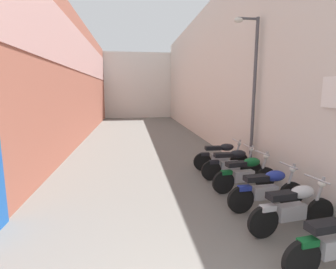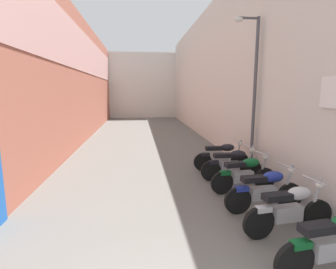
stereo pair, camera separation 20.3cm
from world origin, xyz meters
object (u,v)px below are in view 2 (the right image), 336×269
motorcycle_nearest (334,243)px  motorcycle_third (265,189)px  street_lamp (252,86)px  motorcycle_fifth (232,164)px  motorcycle_second (290,209)px  motorcycle_sixth (222,156)px  motorcycle_fourth (245,173)px

motorcycle_nearest → motorcycle_third: size_ratio=1.00×
street_lamp → motorcycle_fifth: bearing=-147.5°
motorcycle_nearest → motorcycle_fifth: 4.10m
motorcycle_second → motorcycle_third: bearing=90.0°
motorcycle_third → motorcycle_sixth: size_ratio=1.00×
motorcycle_sixth → motorcycle_fourth: bearing=-90.0°
motorcycle_fifth → motorcycle_sixth: bearing=90.0°
motorcycle_third → street_lamp: (0.70, 2.51, 2.27)m
motorcycle_fifth → street_lamp: 2.42m
motorcycle_fifth → street_lamp: street_lamp is taller
motorcycle_second → motorcycle_third: size_ratio=1.00×
motorcycle_second → motorcycle_fifth: size_ratio=1.00×
motorcycle_fourth → motorcycle_nearest: bearing=-90.0°
motorcycle_third → motorcycle_fourth: 1.13m
motorcycle_second → motorcycle_fifth: (0.00, 3.01, 0.00)m
motorcycle_nearest → motorcycle_second: (-0.00, 1.09, 0.00)m
motorcycle_second → motorcycle_sixth: 3.96m
motorcycle_fourth → motorcycle_third: bearing=-90.0°
motorcycle_nearest → motorcycle_fourth: size_ratio=1.00×
motorcycle_second → motorcycle_fourth: size_ratio=1.00×
motorcycle_sixth → street_lamp: 2.43m
motorcycle_second → motorcycle_sixth: bearing=90.0°
motorcycle_third → motorcycle_sixth: same height
motorcycle_nearest → motorcycle_fourth: (-0.00, 3.17, 0.00)m
motorcycle_nearest → street_lamp: size_ratio=0.39×
street_lamp → motorcycle_fourth: bearing=-116.9°
motorcycle_second → motorcycle_sixth: (0.00, 3.96, 0.00)m
motorcycle_sixth → street_lamp: (0.70, -0.50, 2.27)m
motorcycle_nearest → motorcycle_sixth: bearing=90.0°
motorcycle_third → motorcycle_sixth: bearing=90.0°
motorcycle_sixth → street_lamp: bearing=-35.4°
motorcycle_nearest → motorcycle_third: bearing=90.0°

